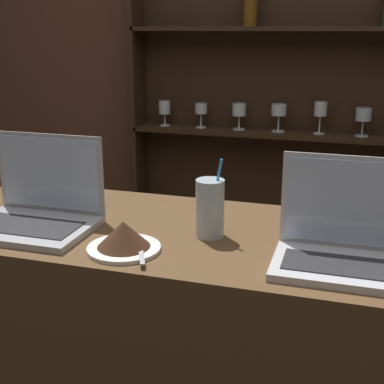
{
  "coord_description": "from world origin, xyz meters",
  "views": [
    {
      "loc": [
        0.32,
        -0.99,
        1.55
      ],
      "look_at": [
        -0.07,
        0.31,
        1.13
      ],
      "focal_mm": 50.0,
      "sensor_mm": 36.0,
      "label": 1
    }
  ],
  "objects_px": {
    "laptop_far": "(348,242)",
    "water_glass": "(210,208)",
    "laptop_near": "(37,208)",
    "cake_plate": "(124,238)"
  },
  "relations": [
    {
      "from": "laptop_far",
      "to": "water_glass",
      "type": "distance_m",
      "value": 0.35
    },
    {
      "from": "laptop_near",
      "to": "laptop_far",
      "type": "distance_m",
      "value": 0.81
    },
    {
      "from": "laptop_far",
      "to": "cake_plate",
      "type": "bearing_deg",
      "value": -172.21
    },
    {
      "from": "laptop_near",
      "to": "laptop_far",
      "type": "height_order",
      "value": "same"
    },
    {
      "from": "laptop_far",
      "to": "water_glass",
      "type": "relative_size",
      "value": 1.54
    },
    {
      "from": "laptop_near",
      "to": "cake_plate",
      "type": "bearing_deg",
      "value": -16.74
    },
    {
      "from": "laptop_far",
      "to": "water_glass",
      "type": "xyz_separation_m",
      "value": [
        -0.34,
        0.08,
        0.02
      ]
    },
    {
      "from": "laptop_far",
      "to": "cake_plate",
      "type": "xyz_separation_m",
      "value": [
        -0.52,
        -0.07,
        -0.02
      ]
    },
    {
      "from": "laptop_far",
      "to": "water_glass",
      "type": "height_order",
      "value": "laptop_far"
    },
    {
      "from": "laptop_far",
      "to": "water_glass",
      "type": "bearing_deg",
      "value": 166.67
    }
  ]
}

